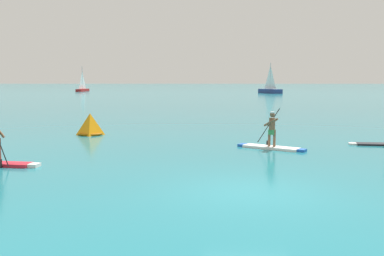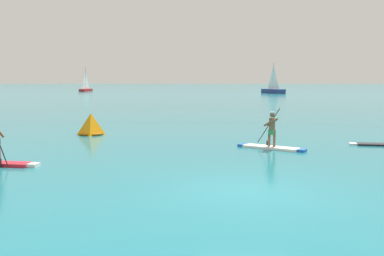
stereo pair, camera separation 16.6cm
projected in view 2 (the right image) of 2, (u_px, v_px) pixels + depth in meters
The scene contains 5 objects.
ground at pixel (247, 191), 11.82m from camera, with size 440.00×440.00×0.00m, color #1E727F.
paddleboarder_mid_center at pixel (271, 141), 18.87m from camera, with size 2.79×1.97×1.77m.
race_marker_buoy at pixel (91, 125), 23.53m from camera, with size 1.32×1.32×1.16m.
sailboat_left_horizon at pixel (86, 88), 99.74m from camera, with size 1.72×5.71×5.59m.
sailboat_right_horizon at pixel (273, 90), 87.12m from camera, with size 4.18×6.08×5.99m.
Camera 2 is at (-1.17, -11.59, 3.03)m, focal length 41.11 mm.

